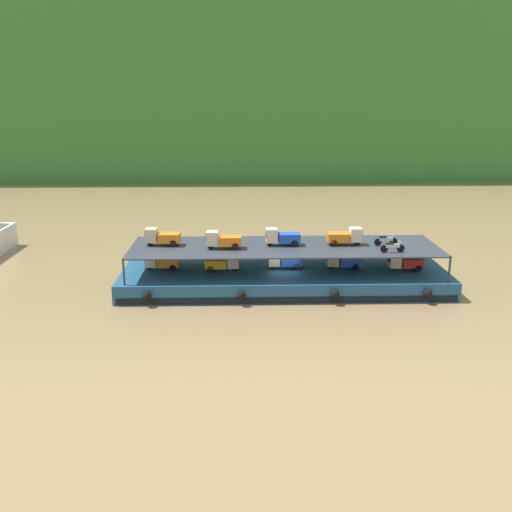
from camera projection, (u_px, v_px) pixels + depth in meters
name	position (u px, v px, depth m)	size (l,w,h in m)	color
ground_plane	(284.00, 288.00, 46.56)	(400.00, 400.00, 0.00)	olive
hillside_far_bank	(257.00, 76.00, 113.77)	(130.07, 35.50, 34.03)	#33702D
cargo_barge	(284.00, 279.00, 46.34)	(26.06, 8.40, 1.50)	navy
cargo_rack	(284.00, 247.00, 45.65)	(24.46, 7.07, 2.00)	#2D333D
mini_truck_lower_stern	(161.00, 261.00, 46.14)	(2.75, 1.21, 1.38)	orange
mini_truck_lower_aft	(223.00, 262.00, 45.84)	(2.76, 1.23, 1.38)	gold
mini_truck_lower_mid	(284.00, 260.00, 46.43)	(2.76, 1.24, 1.38)	#1E47B7
mini_truck_lower_fore	(343.00, 260.00, 46.44)	(2.75, 1.22, 1.38)	#1E47B7
mini_truck_lower_bow	(405.00, 262.00, 46.01)	(2.79, 1.29, 1.38)	red
mini_truck_upper_stern	(162.00, 237.00, 45.70)	(2.79, 1.29, 1.38)	orange
mini_truck_upper_mid	(223.00, 240.00, 44.74)	(2.75, 1.22, 1.38)	orange
mini_truck_upper_fore	(282.00, 237.00, 45.70)	(2.76, 1.24, 1.38)	#1E47B7
mini_truck_upper_bow	(345.00, 236.00, 45.88)	(2.75, 1.21, 1.38)	orange
motorcycle_upper_port	(392.00, 247.00, 43.69)	(1.90, 0.55, 0.87)	black
motorcycle_upper_centre	(386.00, 240.00, 45.73)	(1.90, 0.55, 0.87)	black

